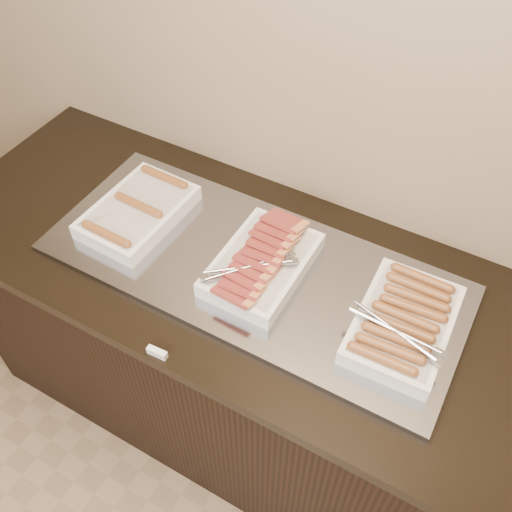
{
  "coord_description": "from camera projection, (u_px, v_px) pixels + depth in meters",
  "views": [
    {
      "loc": [
        0.5,
        1.22,
        2.15
      ],
      "look_at": [
        -0.01,
        2.13,
        0.97
      ],
      "focal_mm": 40.0,
      "sensor_mm": 36.0,
      "label": 1
    }
  ],
  "objects": [
    {
      "name": "dish_left",
      "position": [
        138.0,
        211.0,
        1.72
      ],
      "size": [
        0.24,
        0.35,
        0.07
      ],
      "rotation": [
        0.0,
        0.0,
        -0.04
      ],
      "color": "white",
      "rests_on": "warming_tray"
    },
    {
      "name": "dish_right",
      "position": [
        403.0,
        323.0,
        1.44
      ],
      "size": [
        0.27,
        0.35,
        0.08
      ],
      "rotation": [
        0.0,
        0.0,
        0.03
      ],
      "color": "white",
      "rests_on": "warming_tray"
    },
    {
      "name": "dish_center",
      "position": [
        261.0,
        263.0,
        1.57
      ],
      "size": [
        0.24,
        0.37,
        0.1
      ],
      "rotation": [
        0.0,
        0.0,
        -0.01
      ],
      "color": "white",
      "rests_on": "warming_tray"
    },
    {
      "name": "counter",
      "position": [
        258.0,
        356.0,
        1.96
      ],
      "size": [
        2.06,
        0.76,
        0.9
      ],
      "color": "black",
      "rests_on": "ground"
    },
    {
      "name": "warming_tray",
      "position": [
        252.0,
        268.0,
        1.62
      ],
      "size": [
        1.2,
        0.5,
        0.02
      ],
      "primitive_type": "cube",
      "color": "gray",
      "rests_on": "counter"
    },
    {
      "name": "label_holder",
      "position": [
        157.0,
        353.0,
        1.44
      ],
      "size": [
        0.06,
        0.02,
        0.02
      ],
      "primitive_type": "cube",
      "rotation": [
        0.0,
        0.0,
        0.06
      ],
      "color": "white",
      "rests_on": "counter"
    }
  ]
}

